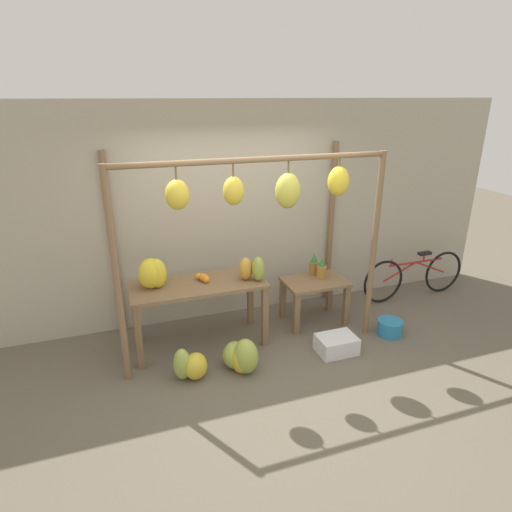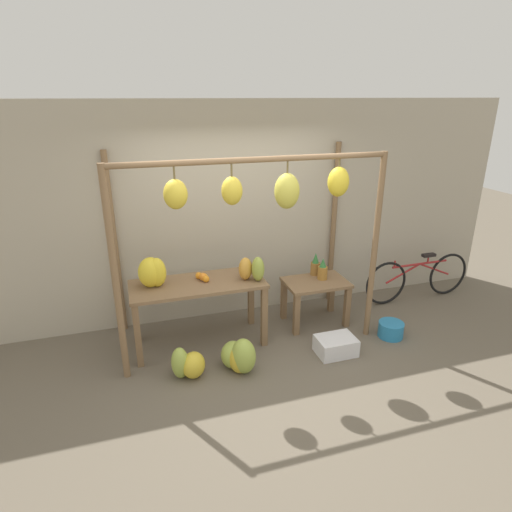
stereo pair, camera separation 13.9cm
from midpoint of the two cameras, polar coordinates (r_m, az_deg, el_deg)
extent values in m
plane|color=#665B4C|center=(4.81, 2.49, -15.48)|extent=(20.00, 20.00, 0.00)
cube|color=#B2A893|center=(5.56, -2.75, 5.72)|extent=(8.00, 0.08, 2.80)
cylinder|color=brown|center=(4.41, -17.39, -3.02)|extent=(0.07, 0.07, 2.27)
cylinder|color=brown|center=(5.22, 16.27, 0.81)|extent=(0.07, 0.07, 2.27)
cylinder|color=brown|center=(5.39, -17.58, 1.29)|extent=(0.07, 0.07, 2.27)
cylinder|color=brown|center=(6.08, 10.94, 4.03)|extent=(0.07, 0.07, 2.27)
cylinder|color=brown|center=(4.33, 1.00, 12.73)|extent=(2.91, 0.06, 0.06)
cylinder|color=brown|center=(4.16, -9.91, 10.87)|extent=(0.02, 0.02, 0.12)
ellipsoid|color=gold|center=(4.20, -9.74, 8.11)|extent=(0.23, 0.21, 0.29)
cylinder|color=brown|center=(4.27, -2.33, 11.37)|extent=(0.02, 0.02, 0.12)
ellipsoid|color=gold|center=(4.30, -2.29, 8.67)|extent=(0.21, 0.19, 0.29)
cylinder|color=brown|center=(4.45, 5.14, 11.72)|extent=(0.02, 0.02, 0.12)
ellipsoid|color=gold|center=(4.50, 5.04, 8.62)|extent=(0.27, 0.24, 0.37)
cylinder|color=brown|center=(4.70, 11.94, 12.06)|extent=(0.02, 0.02, 0.08)
ellipsoid|color=yellow|center=(4.74, 11.76, 9.66)|extent=(0.24, 0.21, 0.32)
cube|color=brown|center=(5.00, -6.99, -3.76)|extent=(1.55, 0.65, 0.04)
cube|color=brown|center=(4.88, -14.69, -10.28)|extent=(0.07, 0.07, 0.76)
cube|color=brown|center=(5.10, 1.89, -8.09)|extent=(0.07, 0.07, 0.76)
cube|color=brown|center=(5.36, -15.06, -7.35)|extent=(0.07, 0.07, 0.76)
cube|color=brown|center=(5.56, 0.03, -5.50)|extent=(0.07, 0.07, 0.76)
cube|color=brown|center=(5.57, 8.71, -3.51)|extent=(0.80, 0.54, 0.04)
cube|color=brown|center=(5.39, 6.16, -7.79)|extent=(0.07, 0.07, 0.55)
cube|color=brown|center=(5.68, 12.73, -6.64)|extent=(0.07, 0.07, 0.55)
cube|color=brown|center=(5.75, 4.42, -5.81)|extent=(0.07, 0.07, 0.55)
cube|color=brown|center=(6.02, 10.67, -4.84)|extent=(0.07, 0.07, 0.55)
ellipsoid|color=yellow|center=(4.90, -12.32, -2.15)|extent=(0.23, 0.21, 0.34)
ellipsoid|color=yellow|center=(4.91, -13.10, -2.13)|extent=(0.36, 0.34, 0.35)
ellipsoid|color=gold|center=(4.92, -13.07, -2.51)|extent=(0.19, 0.21, 0.29)
sphere|color=orange|center=(5.02, -6.29, -2.78)|extent=(0.09, 0.09, 0.09)
sphere|color=orange|center=(5.03, -6.14, -2.83)|extent=(0.08, 0.08, 0.08)
sphere|color=orange|center=(5.02, -6.13, -2.79)|extent=(0.09, 0.09, 0.09)
sphere|color=orange|center=(4.98, -5.89, -3.06)|extent=(0.08, 0.08, 0.08)
sphere|color=orange|center=(5.07, -6.85, -2.62)|extent=(0.08, 0.08, 0.08)
cylinder|color=#A3702D|center=(5.61, 9.56, -2.25)|extent=(0.13, 0.13, 0.17)
cone|color=#337538|center=(5.55, 9.64, -0.88)|extent=(0.09, 0.09, 0.12)
cylinder|color=olive|center=(5.73, 8.58, -1.68)|extent=(0.12, 0.12, 0.17)
cone|color=#337538|center=(5.68, 8.67, -0.25)|extent=(0.09, 0.09, 0.14)
ellipsoid|color=gold|center=(4.72, -7.47, -14.22)|extent=(0.36, 0.36, 0.29)
ellipsoid|color=#9EB247|center=(4.72, -9.23, -13.89)|extent=(0.21, 0.23, 0.36)
ellipsoid|color=#9EB247|center=(4.72, -0.80, -13.20)|extent=(0.33, 0.35, 0.40)
ellipsoid|color=#9EB247|center=(4.84, -2.24, -13.00)|extent=(0.36, 0.38, 0.30)
ellipsoid|color=gold|center=(4.74, -1.33, -13.64)|extent=(0.31, 0.30, 0.32)
cube|color=silver|center=(5.17, 11.36, -11.64)|extent=(0.45, 0.32, 0.21)
cylinder|color=teal|center=(5.68, 18.21, -9.30)|extent=(0.31, 0.31, 0.19)
torus|color=black|center=(7.04, 24.73, -2.20)|extent=(0.65, 0.05, 0.65)
torus|color=black|center=(6.39, 17.54, -3.49)|extent=(0.65, 0.05, 0.65)
cylinder|color=maroon|center=(6.62, 21.57, -0.99)|extent=(0.92, 0.04, 0.03)
cylinder|color=maroon|center=(6.83, 23.20, -1.62)|extent=(0.55, 0.04, 0.26)
cylinder|color=maroon|center=(6.50, 19.59, -2.22)|extent=(0.55, 0.04, 0.26)
cylinder|color=maroon|center=(6.69, 22.52, -0.46)|extent=(0.02, 0.02, 0.10)
cube|color=black|center=(6.66, 22.60, 0.11)|extent=(0.20, 0.08, 0.04)
cylinder|color=maroon|center=(6.35, 18.61, -1.04)|extent=(0.02, 0.02, 0.10)
ellipsoid|color=gold|center=(4.98, -0.62, -1.71)|extent=(0.23, 0.23, 0.27)
ellipsoid|color=#93A33D|center=(4.95, 1.07, -1.75)|extent=(0.15, 0.18, 0.30)
camera|label=1|loc=(0.07, -89.21, 0.30)|focal=30.00mm
camera|label=2|loc=(0.07, 90.79, -0.30)|focal=30.00mm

